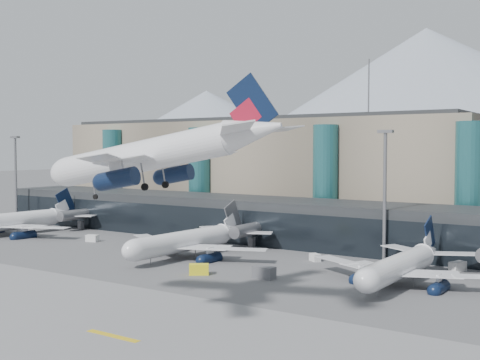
% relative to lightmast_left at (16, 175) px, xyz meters
% --- Properties ---
extents(ground, '(900.00, 900.00, 0.00)m').
position_rel_lightmast_left_xyz_m(ground, '(80.00, -45.00, -14.42)').
color(ground, '#515154').
rests_on(ground, ground).
extents(runway_strip, '(400.00, 40.00, 0.04)m').
position_rel_lightmast_left_xyz_m(runway_strip, '(80.00, -60.00, -14.40)').
color(runway_strip, slate).
rests_on(runway_strip, ground).
extents(runway_markings, '(128.00, 1.00, 0.02)m').
position_rel_lightmast_left_xyz_m(runway_markings, '(80.00, -60.00, -14.37)').
color(runway_markings, gold).
rests_on(runway_markings, ground).
extents(concourse, '(170.00, 27.00, 10.00)m').
position_rel_lightmast_left_xyz_m(concourse, '(79.98, 12.73, -9.45)').
color(concourse, black).
rests_on(concourse, ground).
extents(terminal_main, '(130.00, 30.00, 31.00)m').
position_rel_lightmast_left_xyz_m(terminal_main, '(55.00, 45.00, 1.03)').
color(terminal_main, gray).
rests_on(terminal_main, ground).
extents(teal_towers, '(116.40, 19.40, 46.00)m').
position_rel_lightmast_left_xyz_m(teal_towers, '(65.01, 29.01, -0.41)').
color(teal_towers, '#26666B').
rests_on(teal_towers, ground).
extents(lightmast_left, '(3.00, 1.20, 25.60)m').
position_rel_lightmast_left_xyz_m(lightmast_left, '(0.00, 0.00, 0.00)').
color(lightmast_left, slate).
rests_on(lightmast_left, ground).
extents(lightmast_mid, '(3.00, 1.20, 25.60)m').
position_rel_lightmast_left_xyz_m(lightmast_mid, '(110.00, 3.00, 0.00)').
color(lightmast_mid, slate).
rests_on(lightmast_mid, ground).
extents(hero_jet, '(35.38, 35.11, 11.45)m').
position_rel_lightmast_left_xyz_m(hero_jet, '(101.40, -51.93, 8.08)').
color(hero_jet, silver).
rests_on(hero_jet, ground).
extents(jet_parked_left, '(39.03, 38.49, 12.61)m').
position_rel_lightmast_left_xyz_m(jet_parked_left, '(18.86, -12.42, -9.65)').
color(jet_parked_left, silver).
rests_on(jet_parked_left, ground).
extents(jet_parked_mid, '(37.07, 36.30, 11.95)m').
position_rel_lightmast_left_xyz_m(jet_parked_mid, '(75.33, -12.50, -9.90)').
color(jet_parked_mid, silver).
rests_on(jet_parked_mid, ground).
extents(jet_parked_right, '(34.69, 33.72, 11.17)m').
position_rel_lightmast_left_xyz_m(jet_parked_right, '(119.52, -13.06, -10.19)').
color(jet_parked_right, silver).
rests_on(jet_parked_right, ground).
extents(veh_a, '(3.14, 2.20, 1.61)m').
position_rel_lightmast_left_xyz_m(veh_a, '(43.78, -11.23, -13.62)').
color(veh_a, silver).
rests_on(veh_a, ground).
extents(veh_b, '(2.37, 3.15, 1.62)m').
position_rel_lightmast_left_xyz_m(veh_b, '(57.77, -5.81, -13.61)').
color(veh_b, yellow).
rests_on(veh_b, ground).
extents(veh_c, '(3.85, 2.20, 2.08)m').
position_rel_lightmast_left_xyz_m(veh_c, '(98.65, -23.51, -13.38)').
color(veh_c, '#505155').
rests_on(veh_c, ground).
extents(veh_d, '(2.74, 3.51, 1.77)m').
position_rel_lightmast_left_xyz_m(veh_d, '(124.46, 0.72, -13.53)').
color(veh_d, silver).
rests_on(veh_d, ground).
extents(veh_g, '(2.81, 2.60, 1.42)m').
position_rel_lightmast_left_xyz_m(veh_g, '(98.72, -4.39, -13.71)').
color(veh_g, silver).
rests_on(veh_g, ground).
extents(veh_h, '(3.78, 3.42, 1.87)m').
position_rel_lightmast_left_xyz_m(veh_h, '(87.49, -27.00, -13.49)').
color(veh_h, yellow).
rests_on(veh_h, ground).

